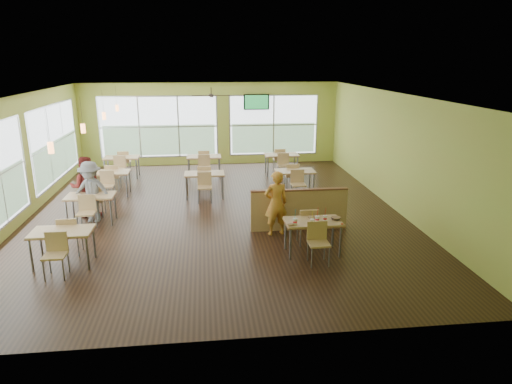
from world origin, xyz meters
TOP-DOWN VIEW (x-y plane):
  - room at (0.00, 0.00)m, footprint 12.00×12.04m
  - window_bays at (-2.65, 3.08)m, footprint 9.24×10.24m
  - main_table at (2.00, -3.00)m, footprint 1.22×1.52m
  - half_wall_divider at (2.00, -1.55)m, footprint 2.40×0.14m
  - dining_tables at (-1.05, 1.71)m, footprint 6.92×8.72m
  - pendant_lights at (-3.20, 0.68)m, footprint 0.11×7.31m
  - ceiling_fan at (-0.00, 3.00)m, footprint 1.25×1.25m
  - tv_backwall at (1.80, 5.90)m, footprint 1.00×0.07m
  - man_plaid at (1.38, -1.82)m, footprint 0.64×0.48m
  - patron_maroon at (-3.44, 0.07)m, footprint 0.88×0.73m
  - patron_grey at (-3.20, -0.38)m, footprint 1.12×0.76m
  - cup_blue at (1.56, -3.21)m, footprint 0.10×0.10m
  - cup_yellow at (1.92, -3.24)m, footprint 0.09×0.09m
  - cup_red_near at (2.06, -3.10)m, footprint 0.10×0.10m
  - cup_red_far at (2.24, -3.07)m, footprint 0.09×0.09m
  - food_basket at (2.51, -2.98)m, footprint 0.22×0.22m
  - ketchup_cup at (2.55, -3.29)m, footprint 0.06×0.06m
  - wrapper_left at (1.47, -3.23)m, footprint 0.17×0.16m
  - wrapper_mid at (2.02, -2.85)m, footprint 0.25×0.23m
  - wrapper_right at (2.16, -3.30)m, footprint 0.16×0.15m

SIDE VIEW (x-z plane):
  - half_wall_divider at x=2.00m, z-range 0.00..1.04m
  - dining_tables at x=-1.05m, z-range 0.20..1.07m
  - main_table at x=2.00m, z-range 0.20..1.07m
  - ketchup_cup at x=2.55m, z-range 0.75..0.77m
  - wrapper_left at x=1.47m, z-range 0.75..0.79m
  - wrapper_right at x=2.16m, z-range 0.75..0.79m
  - wrapper_mid at x=2.02m, z-range 0.75..0.80m
  - food_basket at x=2.51m, z-range 0.75..0.80m
  - man_plaid at x=1.38m, z-range 0.00..1.58m
  - patron_grey at x=-3.20m, z-range 0.00..1.60m
  - patron_maroon at x=-3.44m, z-range 0.00..1.63m
  - cup_red_far at x=2.24m, z-range 0.65..0.98m
  - cup_yellow at x=1.92m, z-range 0.65..0.98m
  - cup_red_near at x=2.06m, z-range 0.64..1.00m
  - cup_blue at x=1.56m, z-range 0.64..1.01m
  - window_bays at x=-2.65m, z-range 0.29..2.66m
  - room at x=0.00m, z-range 0.00..3.20m
  - tv_backwall at x=1.80m, z-range 2.15..2.75m
  - pendant_lights at x=-3.20m, z-range 2.02..2.88m
  - ceiling_fan at x=0.00m, z-range 2.80..3.09m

